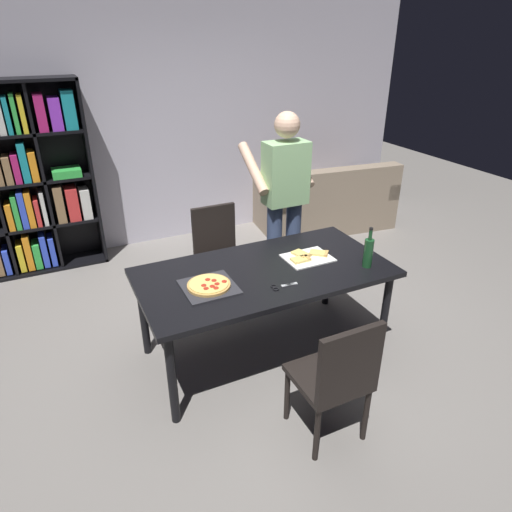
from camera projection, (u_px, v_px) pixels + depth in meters
ground_plane at (264, 351)px, 3.68m from camera, size 12.00×12.00×0.00m
back_wall at (163, 123)px, 5.15m from camera, size 6.40×0.10×2.80m
dining_table at (265, 278)px, 3.37m from camera, size 1.87×0.96×0.75m
chair_near_camera at (337, 375)px, 2.67m from camera, size 0.42×0.42×0.90m
chair_far_side at (219, 248)px, 4.23m from camera, size 0.42×0.42×0.90m
couch at (326, 205)px, 5.88m from camera, size 1.78×1.03×0.85m
bookshelf at (21, 183)px, 4.55m from camera, size 1.40×0.35×1.95m
person_serving_pizza at (284, 197)px, 4.05m from camera, size 0.55×0.54×1.75m
pepperoni_pizza_on_tray at (209, 286)px, 3.11m from camera, size 0.36×0.36×0.04m
pizza_slices_on_towel at (308, 257)px, 3.52m from camera, size 0.37×0.28×0.03m
wine_bottle at (368, 252)px, 3.34m from camera, size 0.07×0.07×0.32m
kitchen_scissors at (280, 286)px, 3.12m from camera, size 0.20×0.09×0.01m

